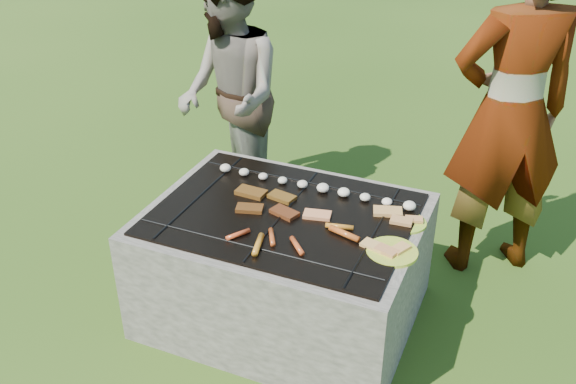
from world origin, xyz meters
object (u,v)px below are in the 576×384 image
at_px(fire_pit, 284,268).
at_px(bystander, 229,97).
at_px(plate_far, 406,222).
at_px(plate_near, 392,251).
at_px(cook, 510,114).

xyz_separation_m(fire_pit, bystander, (-0.72, 0.84, 0.50)).
bearing_deg(plate_far, plate_near, -89.74).
relative_size(plate_far, cook, 0.12).
relative_size(fire_pit, plate_far, 5.67).
distance_m(plate_far, plate_near, 0.26).
height_order(fire_pit, bystander, bystander).
bearing_deg(plate_near, cook, 71.13).
distance_m(fire_pit, bystander, 1.21).
bearing_deg(bystander, fire_pit, -0.17).
xyz_separation_m(plate_near, bystander, (-1.28, 0.94, 0.18)).
height_order(plate_near, cook, cook).
bearing_deg(bystander, cook, 50.27).
bearing_deg(fire_pit, plate_far, 15.16).
xyz_separation_m(plate_near, cook, (0.33, 0.98, 0.32)).
height_order(cook, bystander, cook).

